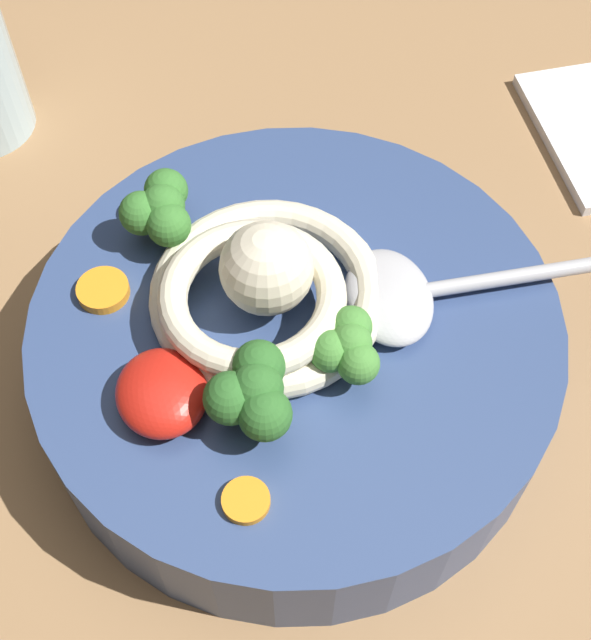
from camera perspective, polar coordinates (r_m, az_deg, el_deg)
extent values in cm
cube|color=#936D47|center=(52.57, -2.39, -1.50)|extent=(110.87, 110.87, 3.34)
cylinder|color=#334775|center=(46.77, 0.00, -2.02)|extent=(27.41, 27.41, 6.00)
cylinder|color=olive|center=(46.57, 0.00, -1.86)|extent=(24.12, 24.12, 5.52)
torus|color=beige|center=(44.09, -2.43, 1.56)|extent=(12.02, 12.02, 1.66)
torus|color=beige|center=(42.50, -2.85, 1.58)|extent=(12.87, 12.87, 1.49)
sphere|color=beige|center=(42.34, -2.53, 3.22)|extent=(4.66, 4.66, 4.66)
ellipsoid|color=#B7B7BC|center=(44.32, 6.11, 1.53)|extent=(6.54, 5.17, 1.60)
cylinder|color=#B7B7BC|center=(46.48, 15.09, 2.90)|extent=(2.82, 14.97, 0.80)
ellipsoid|color=red|center=(41.33, -8.72, -4.72)|extent=(4.79, 4.31, 2.16)
cylinder|color=#7A9E60|center=(42.40, 3.52, -2.67)|extent=(1.04, 1.04, 1.12)
sphere|color=#478938|center=(41.05, 3.63, -1.54)|extent=(2.05, 2.05, 2.05)
sphere|color=#478938|center=(40.73, 4.12, -2.84)|extent=(2.05, 2.05, 2.05)
sphere|color=#478938|center=(41.66, 3.66, -0.44)|extent=(2.05, 2.05, 2.05)
sphere|color=#478938|center=(40.95, 2.28, -2.04)|extent=(2.05, 2.05, 2.05)
cylinder|color=#7A9E60|center=(47.48, -8.38, 5.98)|extent=(1.19, 1.19, 1.27)
sphere|color=#38752D|center=(46.12, -8.66, 7.39)|extent=(2.33, 2.33, 2.33)
sphere|color=#38752D|center=(45.52, -8.28, 6.17)|extent=(2.33, 2.33, 2.33)
sphere|color=#38752D|center=(46.93, -8.45, 8.37)|extent=(2.33, 2.33, 2.33)
sphere|color=#38752D|center=(46.19, -10.04, 6.88)|extent=(2.33, 2.33, 2.33)
cylinder|color=#7A9E60|center=(40.96, -2.46, -5.78)|extent=(1.27, 1.27, 1.36)
sphere|color=#2D6628|center=(39.27, -2.56, -4.49)|extent=(2.49, 2.49, 2.49)
sphere|color=#2D6628|center=(38.90, -2.01, -6.17)|extent=(2.49, 2.49, 2.49)
sphere|color=#2D6628|center=(39.96, -2.41, -3.04)|extent=(2.49, 2.49, 2.49)
sphere|color=#2D6628|center=(39.31, -4.29, -5.11)|extent=(2.49, 2.49, 2.49)
cylinder|color=orange|center=(39.60, -3.26, -11.69)|extent=(2.19, 2.19, 0.43)
cylinder|color=orange|center=(46.00, -12.45, 1.91)|extent=(2.71, 2.71, 0.58)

